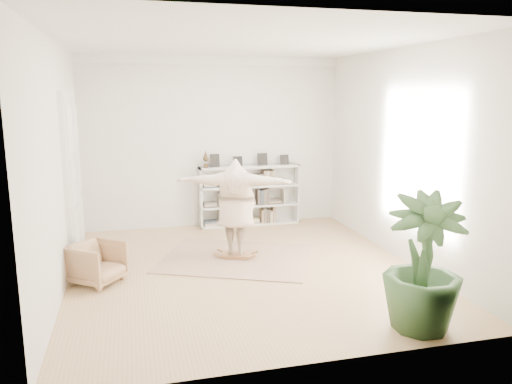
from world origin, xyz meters
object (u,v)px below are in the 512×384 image
bookshelf (249,196)px  rocker_board (236,255)px  houseplant (423,263)px  armchair (97,263)px  person (236,205)px

bookshelf → rocker_board: bookshelf is taller
houseplant → armchair: bearing=147.0°
bookshelf → rocker_board: bearing=-109.0°
bookshelf → armchair: 4.17m
bookshelf → armchair: bookshelf is taller
bookshelf → person: (-0.77, -2.22, 0.32)m
rocker_board → houseplant: (1.62, -3.15, 0.77)m
person → houseplant: size_ratio=1.22×
bookshelf → rocker_board: 2.42m
person → armchair: bearing=39.2°
armchair → person: bearing=-36.9°
armchair → houseplant: houseplant is taller
bookshelf → armchair: bearing=-137.1°
bookshelf → armchair: size_ratio=3.18×
bookshelf → houseplant: bearing=-80.9°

